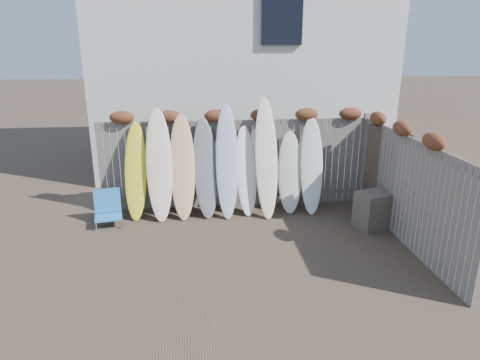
{
  "coord_description": "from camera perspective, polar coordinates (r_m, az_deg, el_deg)",
  "views": [
    {
      "loc": [
        -0.83,
        -6.87,
        3.62
      ],
      "look_at": [
        0.0,
        1.2,
        1.0
      ],
      "focal_mm": 32.0,
      "sensor_mm": 36.0,
      "label": 1
    }
  ],
  "objects": [
    {
      "name": "back_fence",
      "position": [
        9.62,
        -0.38,
        3.23
      ],
      "size": [
        6.05,
        0.28,
        2.24
      ],
      "color": "slate",
      "rests_on": "ground"
    },
    {
      "name": "house",
      "position": [
        13.44,
        -0.2,
        16.12
      ],
      "size": [
        8.5,
        5.5,
        6.33
      ],
      "color": "silver",
      "rests_on": "ground"
    },
    {
      "name": "surfboard_8",
      "position": [
        9.52,
        9.52,
        1.89
      ],
      "size": [
        0.57,
        0.78,
        2.07
      ],
      "primitive_type": "ellipsoid",
      "rotation": [
        -0.31,
        0.0,
        -0.1
      ],
      "color": "silver",
      "rests_on": "ground"
    },
    {
      "name": "surfboard_1",
      "position": [
        9.15,
        -10.73,
        1.98
      ],
      "size": [
        0.58,
        0.84,
        2.32
      ],
      "primitive_type": "ellipsoid",
      "rotation": [
        -0.31,
        0.0,
        0.05
      ],
      "color": "#F0E2C4",
      "rests_on": "ground"
    },
    {
      "name": "lattice_panel",
      "position": [
        9.42,
        18.88,
        0.6
      ],
      "size": [
        0.42,
        1.26,
        1.95
      ],
      "primitive_type": "cube",
      "rotation": [
        0.0,
        0.0,
        0.28
      ],
      "color": "brown",
      "rests_on": "ground"
    },
    {
      "name": "surfboard_6",
      "position": [
        9.17,
        3.53,
        2.87
      ],
      "size": [
        0.49,
        0.87,
        2.49
      ],
      "primitive_type": "ellipsoid",
      "rotation": [
        -0.31,
        0.0,
        0.01
      ],
      "color": "white",
      "rests_on": "ground"
    },
    {
      "name": "surfboard_3",
      "position": [
        9.19,
        -4.63,
        1.55
      ],
      "size": [
        0.59,
        0.79,
        2.08
      ],
      "primitive_type": "ellipsoid",
      "rotation": [
        -0.31,
        0.0,
        0.1
      ],
      "color": "slate",
      "rests_on": "ground"
    },
    {
      "name": "ground",
      "position": [
        7.81,
        0.92,
        -9.72
      ],
      "size": [
        80.0,
        80.0,
        0.0
      ],
      "primitive_type": "plane",
      "color": "#493A2D"
    },
    {
      "name": "surfboard_0",
      "position": [
        9.32,
        -13.74,
        1.12
      ],
      "size": [
        0.53,
        0.75,
        2.02
      ],
      "primitive_type": "ellipsoid",
      "rotation": [
        -0.31,
        0.0,
        -0.09
      ],
      "color": "yellow",
      "rests_on": "ground"
    },
    {
      "name": "wooden_crate",
      "position": [
        9.12,
        17.32,
        -3.84
      ],
      "size": [
        0.76,
        0.69,
        0.74
      ],
      "primitive_type": "cube",
      "rotation": [
        0.0,
        0.0,
        0.29
      ],
      "color": "#6F6053",
      "rests_on": "ground"
    },
    {
      "name": "surfboard_2",
      "position": [
        9.16,
        -7.69,
        1.72
      ],
      "size": [
        0.53,
        0.77,
        2.19
      ],
      "primitive_type": "ellipsoid",
      "rotation": [
        -0.31,
        0.0,
        0.0
      ],
      "color": "tan",
      "rests_on": "ground"
    },
    {
      "name": "surfboard_5",
      "position": [
        9.29,
        0.82,
        1.19
      ],
      "size": [
        0.51,
        0.71,
        1.9
      ],
      "primitive_type": "ellipsoid",
      "rotation": [
        -0.31,
        0.0,
        0.09
      ],
      "color": "white",
      "rests_on": "ground"
    },
    {
      "name": "right_fence",
      "position": [
        8.45,
        21.34,
        -0.4
      ],
      "size": [
        0.28,
        4.4,
        2.24
      ],
      "color": "slate",
      "rests_on": "ground"
    },
    {
      "name": "beach_chair",
      "position": [
        9.29,
        -17.2,
        -3.66
      ],
      "size": [
        0.63,
        0.66,
        0.72
      ],
      "color": "#2879C9",
      "rests_on": "ground"
    },
    {
      "name": "surfboard_7",
      "position": [
        9.51,
        6.66,
        1.02
      ],
      "size": [
        0.59,
        0.68,
        1.76
      ],
      "primitive_type": "ellipsoid",
      "rotation": [
        -0.31,
        0.0,
        -0.1
      ],
      "color": "silver",
      "rests_on": "ground"
    },
    {
      "name": "surfboard_4",
      "position": [
        9.15,
        -1.77,
        2.49
      ],
      "size": [
        0.51,
        0.85,
        2.38
      ],
      "primitive_type": "ellipsoid",
      "rotation": [
        -0.31,
        0.0,
        -0.04
      ],
      "color": "#A7C0D6",
      "rests_on": "ground"
    }
  ]
}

